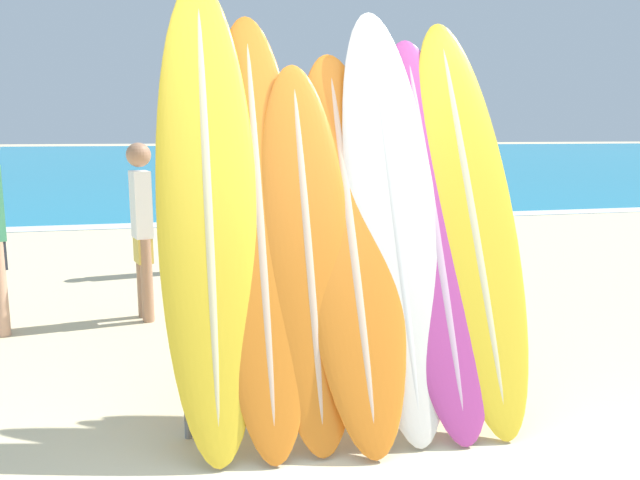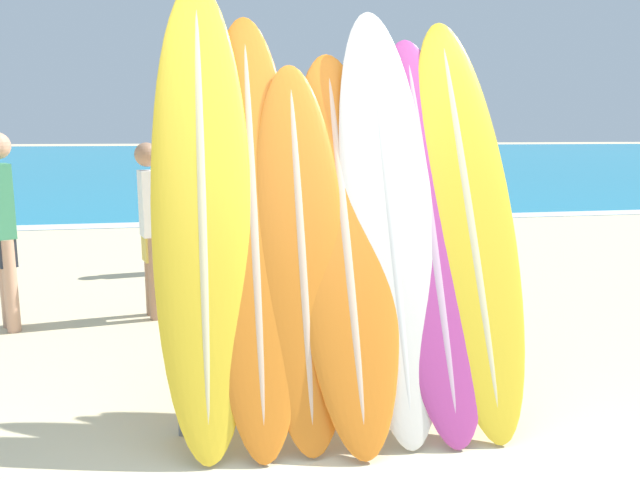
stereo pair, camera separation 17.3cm
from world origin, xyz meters
The scene contains 12 objects.
ocean_water centered at (0.00, 37.91, 0.00)m, with size 120.00×60.00×0.01m.
surfboard_rack centered at (0.21, 0.72, 0.48)m, with size 1.85×0.04×0.89m.
surfboard_slot_0 centered at (-0.55, 0.84, 1.25)m, with size 0.53×1.08×2.50m.
surfboard_slot_1 centered at (-0.28, 0.82, 1.15)m, with size 0.51×1.09×2.30m.
surfboard_slot_2 centered at (-0.04, 0.74, 1.01)m, with size 0.50×0.91×2.02m.
surfboard_slot_3 centered at (0.21, 0.78, 1.05)m, with size 0.56×1.15×2.11m.
surfboard_slot_4 centered at (0.47, 0.83, 1.18)m, with size 0.53×1.11×2.36m.
surfboard_slot_5 centered at (0.71, 0.81, 1.10)m, with size 0.54×1.12×2.20m.
surfboard_slot_6 centered at (0.95, 0.83, 1.16)m, with size 0.55×1.17×2.31m.
person_mid_beach centered at (-1.02, 3.00, 0.84)m, with size 0.21×0.25×1.53m.
person_far_left centered at (-0.49, 4.85, 0.86)m, with size 0.27×0.24×1.58m.
person_far_right centered at (2.42, 7.52, 0.86)m, with size 0.26×0.21×1.57m.
Camera 1 is at (-0.70, -2.48, 1.63)m, focal length 35.00 mm.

